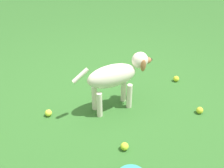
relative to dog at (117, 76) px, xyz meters
The scene contains 6 objects.
ground 0.39m from the dog, 35.42° to the left, with size 14.00×14.00×0.00m, color #2D6026.
dog is the anchor object (origin of this frame).
tennis_ball_1 0.91m from the dog, 61.08° to the right, with size 0.07×0.07×0.07m, color #CCDB2D.
tennis_ball_2 0.87m from the dog, 102.59° to the right, with size 0.07×0.07×0.07m, color #C3D330.
tennis_ball_3 0.66m from the dog, behind, with size 0.07×0.07×0.07m, color #BFE032.
tennis_ball_4 0.74m from the dog, 97.26° to the left, with size 0.07×0.07×0.07m, color #D1E13D.
Camera 1 is at (-2.08, 0.13, 1.53)m, focal length 39.59 mm.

